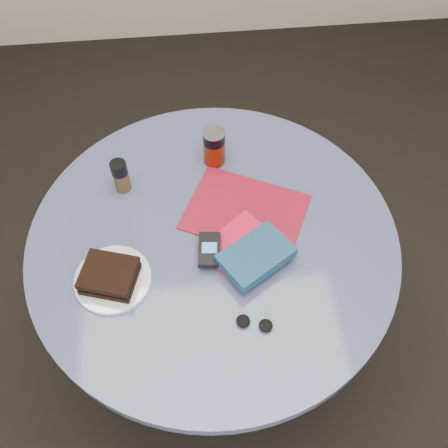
{
  "coord_description": "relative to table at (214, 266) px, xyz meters",
  "views": [
    {
      "loc": [
        -0.05,
        -0.74,
        1.87
      ],
      "look_at": [
        0.03,
        0.0,
        0.8
      ],
      "focal_mm": 40.0,
      "sensor_mm": 36.0,
      "label": 1
    }
  ],
  "objects": [
    {
      "name": "ground",
      "position": [
        0.0,
        0.0,
        -0.59
      ],
      "size": [
        4.0,
        4.0,
        0.0
      ],
      "primitive_type": "plane",
      "color": "black",
      "rests_on": "ground"
    },
    {
      "name": "table",
      "position": [
        0.0,
        0.0,
        0.0
      ],
      "size": [
        1.0,
        1.0,
        0.75
      ],
      "color": "black",
      "rests_on": "ground"
    },
    {
      "name": "plate",
      "position": [
        -0.26,
        -0.11,
        0.17
      ],
      "size": [
        0.2,
        0.2,
        0.01
      ],
      "primitive_type": "cylinder",
      "rotation": [
        0.0,
        0.0,
        0.05
      ],
      "color": "silver",
      "rests_on": "table"
    },
    {
      "name": "sandwich",
      "position": [
        -0.27,
        -0.12,
        0.2
      ],
      "size": [
        0.16,
        0.14,
        0.05
      ],
      "color": "black",
      "rests_on": "plate"
    },
    {
      "name": "soda_can",
      "position": [
        0.03,
        0.27,
        0.22
      ],
      "size": [
        0.08,
        0.08,
        0.12
      ],
      "color": "#671905",
      "rests_on": "table"
    },
    {
      "name": "pepper_grinder",
      "position": [
        -0.24,
        0.19,
        0.22
      ],
      "size": [
        0.05,
        0.05,
        0.11
      ],
      "color": "#40301B",
      "rests_on": "table"
    },
    {
      "name": "magazine",
      "position": [
        0.1,
        0.07,
        0.17
      ],
      "size": [
        0.39,
        0.35,
        0.01
      ],
      "primitive_type": "cube",
      "rotation": [
        0.0,
        0.0,
        -0.46
      ],
      "color": "maroon",
      "rests_on": "table"
    },
    {
      "name": "red_book",
      "position": [
        0.06,
        -0.04,
        0.18
      ],
      "size": [
        0.21,
        0.2,
        0.01
      ],
      "primitive_type": "cube",
      "rotation": [
        0.0,
        0.0,
        0.66
      ],
      "color": "#B80E31",
      "rests_on": "magazine"
    },
    {
      "name": "novel",
      "position": [
        0.1,
        -0.1,
        0.2
      ],
      "size": [
        0.21,
        0.19,
        0.03
      ],
      "primitive_type": "cube",
      "rotation": [
        0.0,
        0.0,
        0.57
      ],
      "color": "navy",
      "rests_on": "red_book"
    },
    {
      "name": "mp3_player",
      "position": [
        -0.01,
        -0.06,
        0.19
      ],
      "size": [
        0.07,
        0.11,
        0.02
      ],
      "color": "black",
      "rests_on": "red_book"
    },
    {
      "name": "headphones",
      "position": [
        0.08,
        -0.27,
        0.17
      ],
      "size": [
        0.1,
        0.06,
        0.02
      ],
      "color": "black",
      "rests_on": "table"
    }
  ]
}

